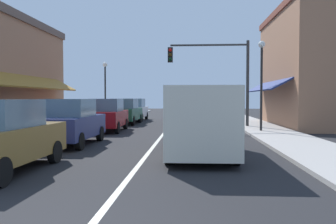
# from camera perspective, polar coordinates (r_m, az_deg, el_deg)

# --- Properties ---
(ground_plane) EXTENTS (80.00, 80.00, 0.00)m
(ground_plane) POSITION_cam_1_polar(r_m,az_deg,el_deg) (21.33, 0.01, -2.59)
(ground_plane) COLOR black
(sidewalk_left) EXTENTS (2.60, 56.00, 0.12)m
(sidewalk_left) POSITION_cam_1_polar(r_m,az_deg,el_deg) (22.37, -14.21, -2.28)
(sidewalk_left) COLOR #A39E99
(sidewalk_left) RESTS_ON ground
(sidewalk_right) EXTENTS (2.60, 56.00, 0.12)m
(sidewalk_right) POSITION_cam_1_polar(r_m,az_deg,el_deg) (21.67, 14.69, -2.43)
(sidewalk_right) COLOR #A39E99
(sidewalk_right) RESTS_ON ground
(lane_center_stripe) EXTENTS (0.14, 52.00, 0.01)m
(lane_center_stripe) POSITION_cam_1_polar(r_m,az_deg,el_deg) (21.33, 0.01, -2.59)
(lane_center_stripe) COLOR silver
(lane_center_stripe) RESTS_ON ground
(storefront_right_block) EXTENTS (5.77, 10.20, 7.46)m
(storefront_right_block) POSITION_cam_1_polar(r_m,az_deg,el_deg) (24.50, 22.06, 6.61)
(storefront_right_block) COLOR #9E6B4C
(storefront_right_block) RESTS_ON ground
(parked_car_second_left) EXTENTS (1.80, 4.11, 1.77)m
(parked_car_second_left) POSITION_cam_1_polar(r_m,az_deg,el_deg) (14.03, -15.52, -1.60)
(parked_car_second_left) COLOR navy
(parked_car_second_left) RESTS_ON ground
(parked_car_third_left) EXTENTS (1.88, 4.15, 1.77)m
(parked_car_third_left) POSITION_cam_1_polar(r_m,az_deg,el_deg) (19.44, -9.84, -0.50)
(parked_car_third_left) COLOR maroon
(parked_car_third_left) RESTS_ON ground
(parked_car_far_left) EXTENTS (1.86, 4.14, 1.77)m
(parked_car_far_left) POSITION_cam_1_polar(r_m,az_deg,el_deg) (24.63, -6.92, 0.09)
(parked_car_far_left) COLOR #0F4C33
(parked_car_far_left) RESTS_ON ground
(parked_car_distant_left) EXTENTS (1.84, 4.13, 1.77)m
(parked_car_distant_left) POSITION_cam_1_polar(r_m,az_deg,el_deg) (28.64, -5.46, 0.39)
(parked_car_distant_left) COLOR silver
(parked_car_distant_left) RESTS_ON ground
(van_in_lane) EXTENTS (2.02, 5.19, 2.12)m
(van_in_lane) POSITION_cam_1_polar(r_m,az_deg,el_deg) (11.08, 5.26, -1.14)
(van_in_lane) COLOR beige
(van_in_lane) RESTS_ON ground
(traffic_signal_mast_arm) EXTENTS (4.92, 0.50, 5.28)m
(traffic_signal_mast_arm) POSITION_cam_1_polar(r_m,az_deg,el_deg) (21.74, 8.18, 7.02)
(traffic_signal_mast_arm) COLOR #333333
(traffic_signal_mast_arm) RESTS_ON ground
(street_lamp_right_mid) EXTENTS (0.36, 0.36, 4.75)m
(street_lamp_right_mid) POSITION_cam_1_polar(r_m,az_deg,el_deg) (18.98, 14.88, 6.42)
(street_lamp_right_mid) COLOR black
(street_lamp_right_mid) RESTS_ON ground
(street_lamp_left_far) EXTENTS (0.36, 0.36, 4.51)m
(street_lamp_left_far) POSITION_cam_1_polar(r_m,az_deg,el_deg) (27.06, -10.11, 4.89)
(street_lamp_left_far) COLOR black
(street_lamp_left_far) RESTS_ON ground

